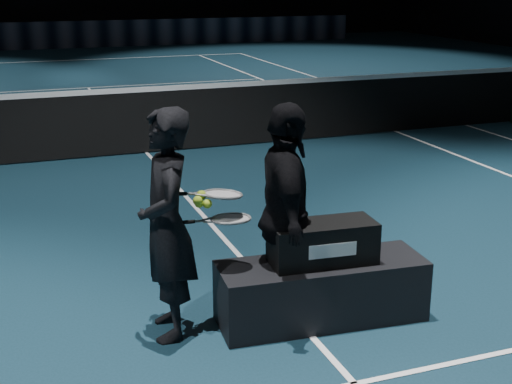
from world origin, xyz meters
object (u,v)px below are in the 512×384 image
(player_b, at_px, (286,216))
(tennis_balls, at_px, (203,201))
(racket_lower, at_px, (231,219))
(player_a, at_px, (167,225))
(player_bench, at_px, (321,291))
(racket_upper, at_px, (222,194))
(racket_bag, at_px, (323,242))

(player_b, xyz_separation_m, tennis_balls, (-0.59, 0.08, 0.16))
(player_b, xyz_separation_m, racket_lower, (-0.40, 0.05, 0.01))
(player_a, distance_m, tennis_balls, 0.30)
(player_bench, bearing_deg, racket_lower, 173.06)
(racket_upper, bearing_deg, player_a, -178.29)
(racket_bag, xyz_separation_m, racket_upper, (-0.70, 0.18, 0.39))
(player_b, bearing_deg, player_a, 96.77)
(player_a, bearing_deg, racket_lower, 89.31)
(racket_bag, xyz_separation_m, player_a, (-1.10, 0.19, 0.21))
(racket_bag, xyz_separation_m, tennis_balls, (-0.85, 0.16, 0.36))
(player_a, bearing_deg, player_bench, 86.67)
(player_bench, bearing_deg, player_a, 174.84)
(racket_lower, bearing_deg, tennis_balls, 178.53)
(tennis_balls, bearing_deg, player_bench, -10.70)
(player_a, xyz_separation_m, player_b, (0.84, -0.10, 0.00))
(racket_lower, xyz_separation_m, tennis_balls, (-0.19, 0.03, 0.14))
(player_bench, height_order, racket_upper, racket_upper)
(player_b, bearing_deg, tennis_balls, 96.29)
(racket_lower, distance_m, racket_upper, 0.18)
(player_bench, relative_size, racket_lower, 2.25)
(tennis_balls, bearing_deg, racket_bag, -10.70)
(racket_bag, bearing_deg, player_b, 166.54)
(player_bench, xyz_separation_m, player_b, (-0.26, 0.08, 0.59))
(player_a, distance_m, player_b, 0.85)
(player_b, height_order, racket_upper, player_b)
(racket_upper, relative_size, tennis_balls, 5.67)
(racket_bag, height_order, player_b, player_b)
(player_bench, relative_size, player_b, 0.94)
(player_b, xyz_separation_m, racket_upper, (-0.44, 0.09, 0.18))
(player_bench, xyz_separation_m, player_a, (-1.10, 0.19, 0.59))
(racket_bag, bearing_deg, player_bench, -175.57)
(player_bench, xyz_separation_m, racket_lower, (-0.65, 0.13, 0.60))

